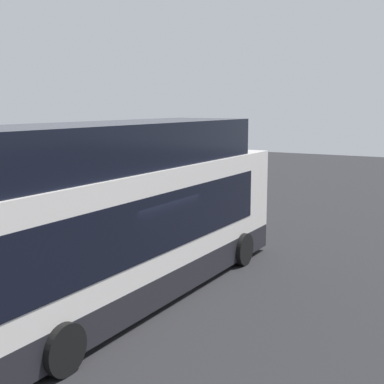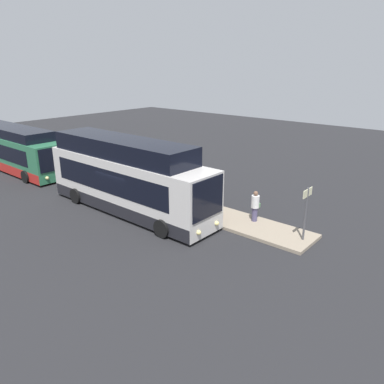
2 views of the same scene
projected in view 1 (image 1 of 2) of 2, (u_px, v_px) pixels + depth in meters
name	position (u px, v px, depth m)	size (l,w,h in m)	color
ground	(133.00, 300.00, 12.87)	(80.00, 80.00, 0.00)	#232326
platform	(48.00, 278.00, 14.24)	(20.00, 2.41, 0.17)	gray
bus_lead	(122.00, 223.00, 12.58)	(11.63, 2.88, 4.25)	silver
passenger_boarding	(132.00, 219.00, 16.92)	(0.53, 0.60, 1.66)	#4C476B
passenger_waiting	(139.00, 213.00, 17.62)	(0.46, 0.46, 1.70)	#2D2D33
passenger_with_bags	(163.00, 202.00, 19.91)	(0.47, 0.63, 1.69)	#4C476B
suitcase	(153.00, 230.00, 18.01)	(0.36, 0.22, 0.84)	maroon
sign_post	(212.00, 173.00, 22.12)	(0.10, 0.89, 2.62)	#4C4C51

